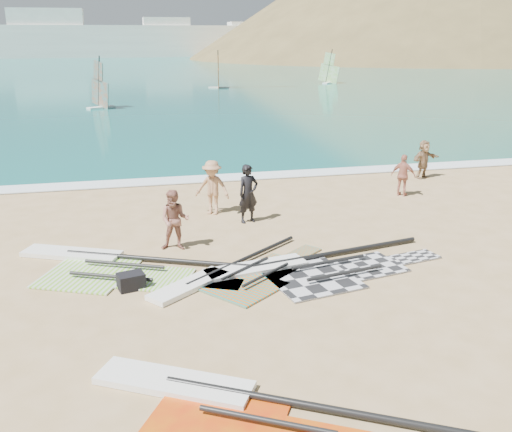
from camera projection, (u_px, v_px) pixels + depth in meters
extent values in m
plane|color=tan|center=(295.00, 319.00, 11.84)|extent=(300.00, 300.00, 0.00)
cube|color=#0C595A|center=(131.00, 60.00, 134.29)|extent=(300.00, 240.00, 0.06)
cube|color=white|center=(207.00, 180.00, 23.25)|extent=(300.00, 1.20, 0.04)
cube|color=white|center=(49.00, 42.00, 145.41)|extent=(160.00, 8.00, 8.00)
cube|color=white|center=(48.00, 33.00, 144.80)|extent=(18.00, 7.00, 12.00)
cube|color=white|center=(167.00, 37.00, 151.64)|extent=(12.00, 7.00, 10.00)
cube|color=white|center=(258.00, 39.00, 157.24)|extent=(16.00, 7.00, 9.00)
cube|color=white|center=(327.00, 35.00, 161.30)|extent=(10.00, 7.00, 11.00)
cone|color=olive|center=(459.00, 57.00, 150.96)|extent=(143.00, 143.00, 45.00)
cube|color=black|center=(309.00, 278.00, 13.81)|extent=(2.35, 2.52, 0.04)
cube|color=black|center=(369.00, 266.00, 14.50)|extent=(1.77, 1.69, 0.04)
cube|color=black|center=(414.00, 257.00, 15.05)|extent=(1.41, 0.89, 0.04)
cylinder|color=black|center=(338.00, 252.00, 15.20)|extent=(4.95, 1.08, 0.12)
cylinder|color=black|center=(329.00, 262.00, 14.40)|extent=(2.05, 0.49, 0.09)
cylinder|color=black|center=(345.00, 273.00, 13.74)|extent=(2.05, 0.49, 0.09)
cube|color=white|center=(256.00, 268.00, 14.27)|extent=(2.71, 1.20, 0.12)
cube|color=#71C41C|center=(89.00, 273.00, 14.08)|extent=(2.73, 2.84, 0.04)
cube|color=#71C41C|center=(157.00, 279.00, 13.75)|extent=(2.01, 1.95, 0.04)
cube|color=#71C41C|center=(214.00, 284.00, 13.47)|extent=(1.48, 1.16, 0.04)
cylinder|color=black|center=(158.00, 259.00, 14.71)|extent=(4.67, 2.24, 0.12)
cylinder|color=black|center=(124.00, 264.00, 14.25)|extent=(1.95, 0.96, 0.09)
cylinder|color=black|center=(111.00, 276.00, 13.53)|extent=(1.95, 0.96, 0.09)
cube|color=white|center=(72.00, 254.00, 15.19)|extent=(2.71, 1.76, 0.12)
cube|color=#FF5700|center=(239.00, 285.00, 13.40)|extent=(2.41, 2.44, 0.04)
cube|color=#FF5700|center=(276.00, 266.00, 14.48)|extent=(1.73, 1.72, 0.04)
cube|color=#FF5700|center=(302.00, 253.00, 15.35)|extent=(1.20, 1.10, 0.04)
cylinder|color=black|center=(244.00, 259.00, 14.74)|extent=(3.36, 2.65, 0.10)
cylinder|color=black|center=(246.00, 268.00, 14.02)|extent=(1.41, 1.12, 0.07)
cylinder|color=black|center=(266.00, 275.00, 13.64)|extent=(1.41, 1.12, 0.07)
cube|color=white|center=(189.00, 286.00, 13.27)|extent=(2.09, 1.81, 0.12)
cylinder|color=black|center=(319.00, 407.00, 8.87)|extent=(4.53, 2.67, 0.12)
cylinder|color=black|center=(267.00, 420.00, 8.48)|extent=(1.89, 1.14, 0.09)
cube|color=white|center=(174.00, 383.00, 9.56)|extent=(2.69, 1.97, 0.12)
cube|color=black|center=(131.00, 281.00, 13.19)|extent=(0.68, 0.57, 0.38)
imported|color=black|center=(248.00, 194.00, 17.71)|extent=(0.77, 0.62, 1.84)
imported|color=#9C6352|center=(175.00, 220.00, 15.45)|extent=(0.94, 0.81, 1.68)
imported|color=#AD7D57|center=(212.00, 188.00, 18.54)|extent=(1.33, 1.15, 1.79)
imported|color=#BC735D|center=(403.00, 175.00, 20.69)|extent=(0.90, 0.90, 1.53)
imported|color=#9A7754|center=(424.00, 159.00, 23.28)|extent=(1.53, 0.96, 1.57)
cube|color=white|center=(101.00, 107.00, 45.63)|extent=(2.28, 1.74, 0.13)
cube|color=#D93F0D|center=(100.00, 93.00, 45.30)|extent=(1.49, 2.41, 2.47)
cube|color=#D93F0D|center=(98.00, 71.00, 44.78)|extent=(0.86, 1.37, 1.72)
cylinder|color=black|center=(99.00, 81.00, 45.01)|extent=(0.49, 0.72, 3.92)
cube|color=white|center=(219.00, 88.00, 62.88)|extent=(2.33, 1.06, 0.13)
cube|color=#BD391D|center=(218.00, 77.00, 62.55)|extent=(0.56, 2.73, 2.46)
cube|color=#BD391D|center=(218.00, 61.00, 62.04)|extent=(0.34, 1.54, 1.71)
cylinder|color=black|center=(218.00, 69.00, 62.27)|extent=(0.23, 0.78, 3.90)
cube|color=white|center=(328.00, 83.00, 69.08)|extent=(2.01, 2.06, 0.13)
cube|color=#65B422|center=(329.00, 74.00, 68.75)|extent=(2.01, 1.93, 2.43)
cube|color=#65B422|center=(329.00, 59.00, 68.25)|extent=(1.15, 1.11, 1.69)
cylinder|color=black|center=(329.00, 66.00, 68.47)|extent=(0.62, 0.60, 3.85)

